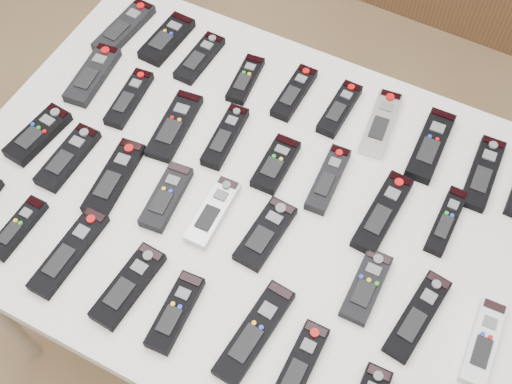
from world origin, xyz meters
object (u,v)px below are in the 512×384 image
at_px(remote_11, 129,98).
at_px(remote_17, 446,221).
at_px(remote_14, 276,164).
at_px(remote_24, 366,286).
at_px(remote_26, 483,342).
at_px(remote_29, 69,252).
at_px(remote_15, 328,179).
at_px(remote_0, 124,28).
at_px(remote_31, 175,312).
at_px(remote_6, 381,123).
at_px(remote_12, 175,126).
at_px(remote_28, 18,228).
at_px(remote_5, 340,109).
at_px(table, 256,211).
at_px(remote_4, 294,93).
at_px(remote_18, 38,134).
at_px(remote_10, 93,75).
at_px(remote_21, 166,197).
at_px(remote_13, 225,136).
at_px(remote_30, 128,286).
at_px(remote_2, 200,58).
at_px(remote_20, 114,178).
at_px(remote_16, 383,213).
at_px(remote_8, 483,173).
at_px(remote_32, 255,332).
at_px(remote_23, 265,233).
at_px(remote_3, 245,79).
at_px(remote_7, 430,145).

bearing_deg(remote_11, remote_17, -4.30).
bearing_deg(remote_14, remote_24, -32.80).
distance_m(remote_26, remote_29, 0.80).
relative_size(remote_15, remote_29, 0.82).
height_order(remote_0, remote_31, remote_0).
relative_size(remote_6, remote_12, 0.96).
relative_size(remote_17, remote_28, 1.11).
bearing_deg(remote_5, remote_17, -27.00).
xyz_separation_m(table, remote_14, (0.00, 0.09, 0.07)).
bearing_deg(remote_4, table, -79.86).
relative_size(remote_6, remote_18, 1.13).
height_order(remote_10, remote_21, same).
height_order(table, remote_21, remote_21).
relative_size(remote_13, remote_24, 1.10).
height_order(remote_0, remote_5, same).
relative_size(remote_4, remote_30, 0.91).
height_order(remote_2, remote_12, same).
bearing_deg(table, remote_11, 165.64).
distance_m(remote_20, remote_28, 0.22).
distance_m(remote_16, remote_24, 0.17).
height_order(remote_0, remote_4, remote_0).
relative_size(remote_16, remote_17, 1.23).
distance_m(remote_8, remote_32, 0.60).
height_order(remote_30, remote_31, same).
bearing_deg(remote_23, remote_18, -175.11).
bearing_deg(table, remote_26, -10.13).
bearing_deg(remote_13, remote_3, 98.44).
xyz_separation_m(remote_12, remote_20, (-0.04, -0.18, 0.00)).
height_order(remote_2, remote_31, remote_31).
bearing_deg(remote_0, remote_29, -62.91).
bearing_deg(remote_3, remote_8, -6.45).
xyz_separation_m(remote_16, remote_20, (-0.53, -0.18, -0.00)).
xyz_separation_m(remote_7, remote_17, (0.09, -0.16, -0.00)).
relative_size(remote_24, remote_32, 0.73).
bearing_deg(remote_29, remote_6, 54.73).
relative_size(remote_0, remote_30, 1.08).
height_order(remote_17, remote_21, remote_21).
distance_m(remote_24, remote_26, 0.23).
height_order(remote_4, remote_29, remote_4).
height_order(remote_6, remote_7, same).
bearing_deg(remote_28, remote_23, 26.67).
bearing_deg(remote_20, remote_10, 127.30).
bearing_deg(remote_6, remote_16, -73.45).
xyz_separation_m(remote_8, remote_18, (-0.90, -0.35, 0.00)).
bearing_deg(remote_31, remote_3, 101.34).
bearing_deg(remote_31, remote_20, 140.09).
bearing_deg(remote_24, remote_26, -1.85).
bearing_deg(remote_12, remote_10, 164.27).
relative_size(table, remote_0, 6.64).
relative_size(remote_13, remote_15, 1.01).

